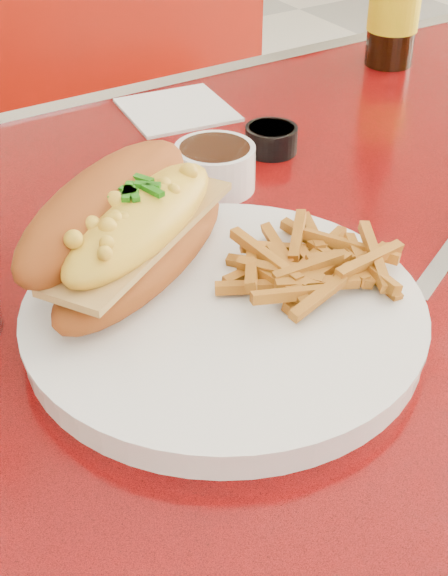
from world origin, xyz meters
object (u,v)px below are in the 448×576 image
mac_hoagie (129,228)px  booth_bench_far (52,256)px  dinner_plate (224,316)px  fork (298,282)px  gravy_ramekin (215,166)px  diner_table (305,357)px  sauce_cup_right (271,138)px

mac_hoagie → booth_bench_far: bearing=45.1°
dinner_plate → mac_hoagie: size_ratio=1.31×
mac_hoagie → dinner_plate: bearing=-96.0°
fork → gravy_ramekin: gravy_ramekin is taller
diner_table → sauce_cup_right: (0.06, 0.16, 0.18)m
dinner_plate → booth_bench_far: bearing=80.1°
mac_hoagie → gravy_ramekin: bearing=6.9°
fork → sauce_cup_right: (0.14, 0.25, -0.01)m
dinner_plate → fork: size_ratio=2.11×
mac_hoagie → gravy_ramekin: 0.20m
booth_bench_far → gravy_ramekin: size_ratio=11.59×
sauce_cup_right → booth_bench_far: bearing=95.1°
booth_bench_far → fork: 1.03m
diner_table → fork: (-0.09, -0.09, 0.18)m
sauce_cup_right → fork: bearing=-120.5°
gravy_ramekin → fork: bearing=-103.0°
gravy_ramekin → sauce_cup_right: (0.10, 0.04, -0.01)m
fork → mac_hoagie: bearing=31.2°
fork → booth_bench_far: bearing=-26.0°
diner_table → sauce_cup_right: size_ratio=18.91×
booth_bench_far → dinner_plate: size_ratio=3.63×
booth_bench_far → dinner_plate: booth_bench_far is taller
diner_table → gravy_ramekin: size_ratio=11.88×
diner_table → mac_hoagie: bearing=-178.9°
dinner_plate → mac_hoagie: mac_hoagie is taller
mac_hoagie → fork: 0.14m
diner_table → booth_bench_far: size_ratio=1.03×
gravy_ramekin → dinner_plate: bearing=-119.8°
diner_table → gravy_ramekin: bearing=108.3°
sauce_cup_right → diner_table: bearing=-110.1°
booth_bench_far → dinner_plate: bearing=-99.9°
booth_bench_far → dinner_plate: 1.03m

